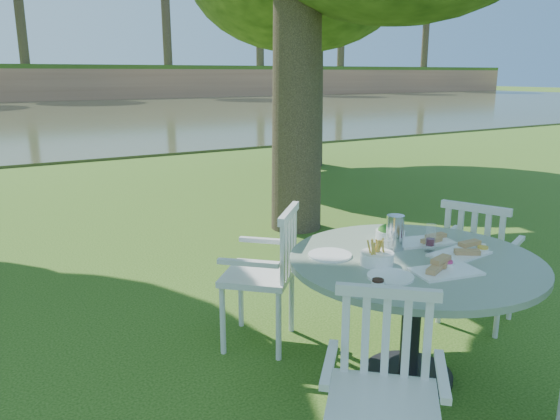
{
  "coord_description": "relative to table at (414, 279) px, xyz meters",
  "views": [
    {
      "loc": [
        -2.15,
        -3.38,
        1.9
      ],
      "look_at": [
        0.0,
        0.2,
        0.85
      ],
      "focal_mm": 35.0,
      "sensor_mm": 36.0,
      "label": 1
    }
  ],
  "objects": [
    {
      "name": "tableware",
      "position": [
        -0.03,
        0.1,
        0.18
      ],
      "size": [
        1.06,
        0.88,
        0.22
      ],
      "color": "white",
      "rests_on": "table"
    },
    {
      "name": "table",
      "position": [
        0.0,
        0.0,
        0.0
      ],
      "size": [
        1.53,
        1.53,
        0.81
      ],
      "color": "black",
      "rests_on": "ground"
    },
    {
      "name": "chair_ne",
      "position": [
        0.94,
        0.3,
        -0.09
      ],
      "size": [
        0.62,
        0.64,
        0.98
      ],
      "rotation": [
        0.0,
        0.0,
        -4.31
      ],
      "color": "silver",
      "rests_on": "ground"
    },
    {
      "name": "chair_nw",
      "position": [
        -0.51,
        0.85,
        -0.09
      ],
      "size": [
        0.69,
        0.69,
        1.0
      ],
      "rotation": [
        0.0,
        0.0,
        -2.33
      ],
      "color": "silver",
      "rests_on": "ground"
    },
    {
      "name": "river",
      "position": [
        -0.17,
        24.11,
        -0.67
      ],
      "size": [
        100.0,
        28.0,
        0.12
      ],
      "primitive_type": "cube",
      "color": "#383D24",
      "rests_on": "ground"
    },
    {
      "name": "chair_sw",
      "position": [
        -0.78,
        -0.62,
        -0.11
      ],
      "size": [
        0.66,
        0.66,
        0.95
      ],
      "rotation": [
        0.0,
        0.0,
        -0.74
      ],
      "color": "silver",
      "rests_on": "ground"
    },
    {
      "name": "ground",
      "position": [
        -0.17,
        1.11,
        -0.67
      ],
      "size": [
        140.0,
        140.0,
        0.0
      ],
      "primitive_type": "plane",
      "color": "#20410D",
      "rests_on": "ground"
    }
  ]
}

